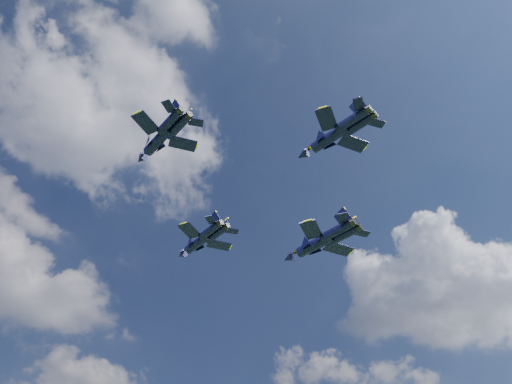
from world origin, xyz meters
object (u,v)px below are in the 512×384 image
object	(u,v)px
jet_left	(157,142)
jet_right	(313,245)
jet_slot	(327,139)
jet_lead	(197,243)

from	to	relation	value
jet_left	jet_right	world-z (taller)	jet_right
jet_right	jet_slot	size ratio (longest dim) A/B	1.24
jet_left	jet_slot	world-z (taller)	jet_slot
jet_lead	jet_right	distance (m)	21.68
jet_left	jet_slot	xyz separation A→B (m)	(22.99, -11.06, 1.32)
jet_lead	jet_left	bearing A→B (deg)	-140.97
jet_lead	jet_right	bearing A→B (deg)	-35.03
jet_right	jet_slot	world-z (taller)	jet_slot
jet_left	jet_slot	size ratio (longest dim) A/B	0.95
jet_slot	jet_right	bearing A→B (deg)	43.53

